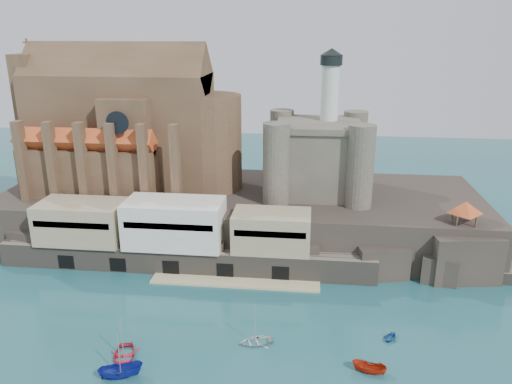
{
  "coord_description": "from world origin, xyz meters",
  "views": [
    {
      "loc": [
        14.61,
        -60.06,
        42.98
      ],
      "look_at": [
        4.18,
        32.0,
        12.51
      ],
      "focal_mm": 35.0,
      "sensor_mm": 36.0,
      "label": 1
    }
  ],
  "objects_px": {
    "boat_0": "(124,359)",
    "boat_2": "(121,377)",
    "castle_keep": "(318,154)",
    "pavilion": "(465,209)",
    "church": "(130,131)"
  },
  "relations": [
    {
      "from": "castle_keep",
      "to": "boat_2",
      "type": "distance_m",
      "value": 58.41
    },
    {
      "from": "castle_keep",
      "to": "pavilion",
      "type": "bearing_deg",
      "value": -30.18
    },
    {
      "from": "boat_2",
      "to": "pavilion",
      "type": "bearing_deg",
      "value": -74.02
    },
    {
      "from": "church",
      "to": "boat_0",
      "type": "height_order",
      "value": "church"
    },
    {
      "from": "pavilion",
      "to": "boat_0",
      "type": "height_order",
      "value": "pavilion"
    },
    {
      "from": "castle_keep",
      "to": "church",
      "type": "bearing_deg",
      "value": 178.89
    },
    {
      "from": "pavilion",
      "to": "castle_keep",
      "type": "bearing_deg",
      "value": 149.82
    },
    {
      "from": "church",
      "to": "boat_0",
      "type": "relative_size",
      "value": 7.81
    },
    {
      "from": "castle_keep",
      "to": "boat_0",
      "type": "xyz_separation_m",
      "value": [
        -25.93,
        -45.89,
        -18.31
      ]
    },
    {
      "from": "castle_keep",
      "to": "pavilion",
      "type": "xyz_separation_m",
      "value": [
        25.92,
        -15.08,
        -5.59
      ]
    },
    {
      "from": "castle_keep",
      "to": "boat_2",
      "type": "height_order",
      "value": "castle_keep"
    },
    {
      "from": "boat_0",
      "to": "boat_2",
      "type": "bearing_deg",
      "value": -88.52
    },
    {
      "from": "pavilion",
      "to": "boat_2",
      "type": "relative_size",
      "value": 1.12
    },
    {
      "from": "castle_keep",
      "to": "boat_2",
      "type": "bearing_deg",
      "value": -116.69
    },
    {
      "from": "castle_keep",
      "to": "pavilion",
      "type": "relative_size",
      "value": 4.58
    }
  ]
}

